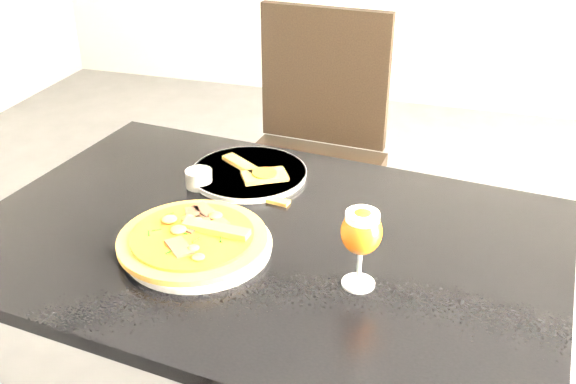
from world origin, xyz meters
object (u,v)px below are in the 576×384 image
(chair_far, at_px, (310,152))
(pizza, at_px, (193,238))
(dining_table, at_px, (263,269))
(beer_glass, at_px, (361,233))

(chair_far, xyz_separation_m, pizza, (0.00, -0.91, 0.22))
(dining_table, distance_m, beer_glass, 0.32)
(pizza, xyz_separation_m, beer_glass, (0.34, -0.02, 0.09))
(pizza, bearing_deg, dining_table, 39.46)
(dining_table, relative_size, chair_far, 1.28)
(dining_table, distance_m, chair_far, 0.83)
(chair_far, height_order, pizza, chair_far)
(dining_table, bearing_deg, chair_far, 104.13)
(chair_far, distance_m, beer_glass, 1.03)
(dining_table, xyz_separation_m, chair_far, (-0.12, 0.82, -0.11))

